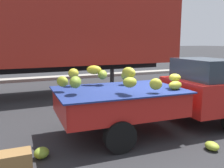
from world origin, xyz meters
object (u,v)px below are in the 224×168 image
pickup_truck (190,92)px  fallen_banana_bunch_near_tailgate (42,153)px  semi_trailer (31,31)px  produce_crate (16,160)px  fallen_banana_bunch_by_wheel (212,146)px

pickup_truck → fallen_banana_bunch_near_tailgate: (-3.73, -0.31, -0.78)m
pickup_truck → semi_trailer: (-3.19, 5.18, 1.66)m
pickup_truck → semi_trailer: 6.30m
semi_trailer → fallen_banana_bunch_near_tailgate: size_ratio=39.98×
fallen_banana_bunch_near_tailgate → produce_crate: 0.50m
produce_crate → fallen_banana_bunch_near_tailgate: bearing=23.4°
pickup_truck → fallen_banana_bunch_near_tailgate: pickup_truck is taller
fallen_banana_bunch_near_tailgate → fallen_banana_bunch_by_wheel: 3.31m
fallen_banana_bunch_by_wheel → pickup_truck: bearing=66.4°
fallen_banana_bunch_by_wheel → produce_crate: bearing=166.8°
semi_trailer → produce_crate: 6.25m
pickup_truck → fallen_banana_bunch_by_wheel: 1.68m
semi_trailer → produce_crate: size_ratio=23.09×
semi_trailer → produce_crate: bearing=-100.2°
fallen_banana_bunch_by_wheel → produce_crate: produce_crate is taller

